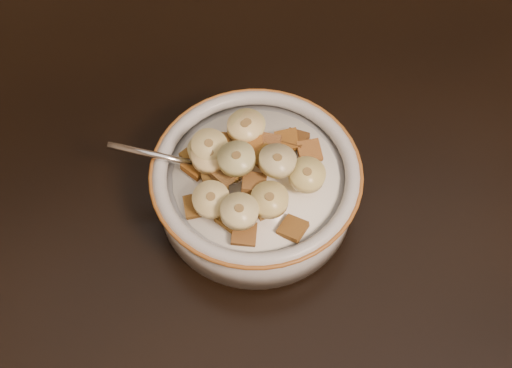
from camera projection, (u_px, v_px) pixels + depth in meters
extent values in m
cube|color=black|center=(471.00, 221.00, 0.60)|extent=(1.42, 0.93, 0.04)
cube|color=black|center=(184.00, 14.00, 1.16)|extent=(0.41, 0.41, 0.88)
cylinder|color=beige|center=(256.00, 189.00, 0.58)|extent=(0.18, 0.18, 0.04)
cylinder|color=white|center=(256.00, 177.00, 0.56)|extent=(0.15, 0.15, 0.00)
ellipsoid|color=#BEBEBE|center=(224.00, 170.00, 0.56)|extent=(0.05, 0.04, 0.01)
cube|color=brown|center=(228.00, 169.00, 0.54)|extent=(0.03, 0.03, 0.01)
cube|color=brown|center=(293.00, 228.00, 0.52)|extent=(0.03, 0.03, 0.01)
cube|color=#945B1B|center=(251.00, 147.00, 0.55)|extent=(0.02, 0.02, 0.01)
cube|color=brown|center=(254.00, 183.00, 0.53)|extent=(0.03, 0.03, 0.01)
cube|color=olive|center=(225.00, 174.00, 0.54)|extent=(0.03, 0.03, 0.01)
cube|color=olive|center=(254.00, 194.00, 0.53)|extent=(0.03, 0.03, 0.01)
cube|color=brown|center=(244.00, 234.00, 0.52)|extent=(0.03, 0.03, 0.01)
cube|color=brown|center=(229.00, 143.00, 0.56)|extent=(0.02, 0.02, 0.01)
cube|color=#985F26|center=(309.00, 151.00, 0.56)|extent=(0.02, 0.02, 0.01)
cube|color=brown|center=(214.00, 181.00, 0.54)|extent=(0.02, 0.02, 0.01)
cube|color=brown|center=(266.00, 206.00, 0.53)|extent=(0.02, 0.02, 0.01)
cube|color=olive|center=(243.00, 148.00, 0.55)|extent=(0.03, 0.03, 0.01)
cube|color=#9C6533|center=(268.00, 145.00, 0.55)|extent=(0.03, 0.03, 0.01)
cube|color=brown|center=(295.00, 139.00, 0.57)|extent=(0.03, 0.03, 0.01)
cube|color=brown|center=(196.00, 206.00, 0.53)|extent=(0.02, 0.02, 0.01)
cube|color=brown|center=(197.00, 167.00, 0.55)|extent=(0.03, 0.03, 0.01)
cube|color=brown|center=(287.00, 141.00, 0.57)|extent=(0.02, 0.02, 0.01)
cube|color=#9A671B|center=(231.00, 218.00, 0.53)|extent=(0.03, 0.03, 0.01)
cube|color=brown|center=(195.00, 155.00, 0.56)|extent=(0.03, 0.03, 0.01)
cube|color=#956319|center=(267.00, 159.00, 0.54)|extent=(0.03, 0.03, 0.01)
cylinder|color=#F0D77B|center=(270.00, 200.00, 0.52)|extent=(0.03, 0.03, 0.01)
cylinder|color=beige|center=(277.00, 161.00, 0.53)|extent=(0.04, 0.04, 0.01)
cylinder|color=#CAC380|center=(237.00, 159.00, 0.52)|extent=(0.04, 0.04, 0.01)
cylinder|color=#DAB96A|center=(211.00, 199.00, 0.52)|extent=(0.04, 0.04, 0.02)
cylinder|color=#F5DB90|center=(209.00, 156.00, 0.54)|extent=(0.04, 0.04, 0.01)
cylinder|color=#EAC883|center=(209.00, 146.00, 0.54)|extent=(0.04, 0.03, 0.02)
cylinder|color=#D2C06A|center=(307.00, 175.00, 0.53)|extent=(0.04, 0.04, 0.01)
cylinder|color=#FAD17B|center=(245.00, 127.00, 0.55)|extent=(0.04, 0.04, 0.01)
cylinder|color=beige|center=(239.00, 211.00, 0.51)|extent=(0.04, 0.04, 0.01)
cylinder|color=#E0D177|center=(206.00, 150.00, 0.55)|extent=(0.04, 0.04, 0.01)
cylinder|color=#E8D87B|center=(247.00, 125.00, 0.56)|extent=(0.04, 0.04, 0.01)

